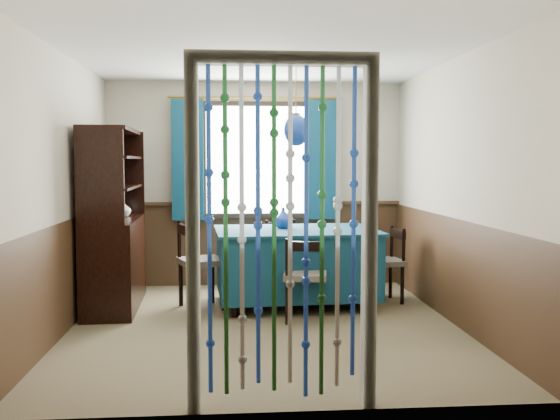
{
  "coord_description": "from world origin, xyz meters",
  "views": [
    {
      "loc": [
        -0.32,
        -5.69,
        1.53
      ],
      "look_at": [
        0.19,
        0.57,
        1.04
      ],
      "focal_mm": 40.0,
      "sensor_mm": 36.0,
      "label": 1
    }
  ],
  "objects": [
    {
      "name": "ceiling",
      "position": [
        0.0,
        0.0,
        2.5
      ],
      "size": [
        4.0,
        4.0,
        0.0
      ],
      "primitive_type": "plane",
      "rotation": [
        3.14,
        0.0,
        0.0
      ],
      "color": "silver",
      "rests_on": "ground"
    },
    {
      "name": "wainscot_left",
      "position": [
        -1.79,
        0.0,
        0.5
      ],
      "size": [
        0.0,
        4.0,
        4.0
      ],
      "primitive_type": "plane",
      "rotation": [
        1.57,
        0.0,
        1.57
      ],
      "color": "#3F2917",
      "rests_on": "ground"
    },
    {
      "name": "chair_near",
      "position": [
        0.4,
        0.15,
        0.44
      ],
      "size": [
        0.46,
        0.44,
        0.82
      ],
      "rotation": [
        0.0,
        0.0,
        -0.16
      ],
      "color": "black",
      "rests_on": "floor"
    },
    {
      "name": "chair_far",
      "position": [
        0.32,
        1.55,
        0.45
      ],
      "size": [
        0.49,
        0.48,
        0.84
      ],
      "rotation": [
        0.0,
        0.0,
        3.37
      ],
      "color": "black",
      "rests_on": "floor"
    },
    {
      "name": "doorway",
      "position": [
        0.0,
        -1.94,
        1.05
      ],
      "size": [
        1.16,
        0.12,
        2.18
      ],
      "primitive_type": null,
      "color": "silver",
      "rests_on": "ground"
    },
    {
      "name": "chair_right",
      "position": [
        1.38,
        0.92,
        0.44
      ],
      "size": [
        0.44,
        0.45,
        0.82
      ],
      "rotation": [
        0.0,
        0.0,
        1.71
      ],
      "color": "black",
      "rests_on": "floor"
    },
    {
      "name": "wainscot_back",
      "position": [
        0.0,
        1.99,
        0.5
      ],
      "size": [
        3.6,
        0.0,
        3.6
      ],
      "primitive_type": "plane",
      "rotation": [
        1.57,
        0.0,
        0.0
      ],
      "color": "#3F2917",
      "rests_on": "ground"
    },
    {
      "name": "window",
      "position": [
        0.0,
        1.95,
        1.55
      ],
      "size": [
        1.32,
        0.12,
        1.42
      ],
      "primitive_type": "cube",
      "color": "black",
      "rests_on": "wall_back"
    },
    {
      "name": "vase_table",
      "position": [
        0.25,
        0.97,
        0.91
      ],
      "size": [
        0.2,
        0.2,
        0.2
      ],
      "primitive_type": "imported",
      "rotation": [
        0.0,
        0.0,
        -0.02
      ],
      "color": "navy",
      "rests_on": "dining_table"
    },
    {
      "name": "pendant_lamp",
      "position": [
        0.38,
        0.84,
        1.86
      ],
      "size": [
        0.27,
        0.27,
        0.81
      ],
      "color": "olive",
      "rests_on": "ceiling"
    },
    {
      "name": "floor",
      "position": [
        0.0,
        0.0,
        0.0
      ],
      "size": [
        4.0,
        4.0,
        0.0
      ],
      "primitive_type": "plane",
      "color": "brown",
      "rests_on": "ground"
    },
    {
      "name": "wall_back",
      "position": [
        0.0,
        2.0,
        1.25
      ],
      "size": [
        3.6,
        0.0,
        3.6
      ],
      "primitive_type": "plane",
      "rotation": [
        1.57,
        0.0,
        0.0
      ],
      "color": "beige",
      "rests_on": "ground"
    },
    {
      "name": "dining_table",
      "position": [
        0.38,
        0.84,
        0.47
      ],
      "size": [
        1.76,
        1.27,
        0.81
      ],
      "rotation": [
        0.0,
        0.0,
        0.06
      ],
      "color": "navy",
      "rests_on": "floor"
    },
    {
      "name": "wainscot_front",
      "position": [
        0.0,
        -1.99,
        0.5
      ],
      "size": [
        3.6,
        0.0,
        3.6
      ],
      "primitive_type": "plane",
      "rotation": [
        -1.57,
        0.0,
        0.0
      ],
      "color": "#3F2917",
      "rests_on": "ground"
    },
    {
      "name": "wainscot_right",
      "position": [
        1.79,
        0.0,
        0.5
      ],
      "size": [
        0.0,
        4.0,
        4.0
      ],
      "primitive_type": "plane",
      "rotation": [
        1.57,
        0.0,
        -1.57
      ],
      "color": "#3F2917",
      "rests_on": "ground"
    },
    {
      "name": "wall_left",
      "position": [
        -1.8,
        0.0,
        1.25
      ],
      "size": [
        0.0,
        4.0,
        4.0
      ],
      "primitive_type": "plane",
      "rotation": [
        1.57,
        0.0,
        1.57
      ],
      "color": "beige",
      "rests_on": "ground"
    },
    {
      "name": "bowl_shelf",
      "position": [
        -1.47,
        0.61,
        1.3
      ],
      "size": [
        0.29,
        0.29,
        0.06
      ],
      "primitive_type": "imported",
      "rotation": [
        0.0,
        0.0,
        0.38
      ],
      "color": "beige",
      "rests_on": "sideboard"
    },
    {
      "name": "sideboard",
      "position": [
        -1.53,
        0.9,
        0.64
      ],
      "size": [
        0.55,
        1.45,
        1.87
      ],
      "rotation": [
        0.0,
        0.0,
        0.04
      ],
      "color": "black",
      "rests_on": "floor"
    },
    {
      "name": "wall_right",
      "position": [
        1.8,
        0.0,
        1.25
      ],
      "size": [
        0.0,
        4.0,
        4.0
      ],
      "primitive_type": "plane",
      "rotation": [
        1.57,
        0.0,
        -1.57
      ],
      "color": "beige",
      "rests_on": "ground"
    },
    {
      "name": "vase_sideboard",
      "position": [
        -1.47,
        1.21,
        1.02
      ],
      "size": [
        0.19,
        0.19,
        0.18
      ],
      "primitive_type": "imported",
      "rotation": [
        0.0,
        0.0,
        0.17
      ],
      "color": "beige",
      "rests_on": "sideboard"
    },
    {
      "name": "wall_front",
      "position": [
        0.0,
        -2.0,
        1.25
      ],
      "size": [
        3.6,
        0.0,
        3.6
      ],
      "primitive_type": "plane",
      "rotation": [
        -1.57,
        0.0,
        0.0
      ],
      "color": "beige",
      "rests_on": "ground"
    },
    {
      "name": "chair_left",
      "position": [
        -0.64,
        0.77,
        0.49
      ],
      "size": [
        0.56,
        0.57,
        0.91
      ],
      "rotation": [
        0.0,
        0.0,
        -1.23
      ],
      "color": "black",
      "rests_on": "floor"
    }
  ]
}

